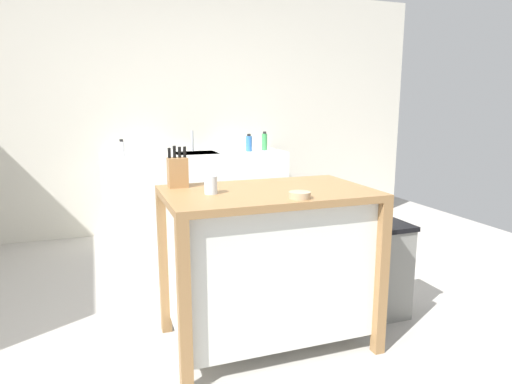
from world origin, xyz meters
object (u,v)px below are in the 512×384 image
Objects in this scene: trash_bin at (380,270)px; knife_block at (178,172)px; drinking_cup at (211,185)px; sink_faucet at (192,141)px; bowl_ceramic_small at (300,195)px; bottle_spray_cleaner at (249,143)px; bottle_hand_soap at (122,149)px; kitchen_island at (268,259)px; bottle_dish_soap at (265,142)px.

knife_block is at bearing 171.15° from trash_bin.
drinking_cup is 1.32m from trash_bin.
sink_faucet reaches higher than trash_bin.
drinking_cup is 0.15× the size of trash_bin.
bottle_spray_cleaner is (0.59, 2.53, 0.03)m from bowl_ceramic_small.
bottle_hand_soap reaches higher than bowl_ceramic_small.
bottle_hand_soap reaches higher than kitchen_island.
knife_block is 2.29m from sink_faucet.
bottle_spray_cleaner is 1.12× the size of bottle_hand_soap.
bottle_spray_cleaner reaches higher than drinking_cup.
bottle_hand_soap is at bearing 106.20° from kitchen_island.
bottle_dish_soap reaches higher than kitchen_island.
sink_faucet is (0.02, 2.75, 0.05)m from bowl_ceramic_small.
bottle_dish_soap is (0.76, -0.17, -0.02)m from sink_faucet.
trash_bin is (0.75, 0.33, -0.62)m from bowl_ceramic_small.
kitchen_island reaches higher than trash_bin.
kitchen_island is 2.40m from bottle_spray_cleaner.
drinking_cup is at bearing 145.86° from bowl_ceramic_small.
knife_block is 1.09× the size of sink_faucet.
bottle_spray_cleaner is at bearing 66.48° from drinking_cup.
drinking_cup is 2.51m from sink_faucet.
bottle_hand_soap reaches higher than drinking_cup.
knife_block is 2.00m from bottle_hand_soap.
drinking_cup reaches higher than bowl_ceramic_small.
kitchen_island is at bearing -73.80° from bottle_hand_soap.
kitchen_island is 10.28× the size of bowl_ceramic_small.
bottle_dish_soap is at bearing 2.34° from bottle_hand_soap.
sink_faucet reaches higher than bottle_hand_soap.
knife_block is at bearing -119.07° from bottle_spray_cleaner.
bottle_dish_soap is at bearing -12.45° from sink_faucet.
bottle_spray_cleaner is at bearing -20.49° from sink_faucet.
trash_bin is at bearing -73.24° from sink_faucet.
trash_bin is (0.82, 0.06, -0.20)m from kitchen_island.
bottle_dish_soap is 1.23× the size of bottle_hand_soap.
kitchen_island is 4.84× the size of knife_block.
sink_faucet reaches higher than drinking_cup.
sink_faucet is 1.08× the size of bottle_dish_soap.
bottle_spray_cleaner is 0.20m from bottle_dish_soap.
trash_bin is 3.08× the size of bottle_dish_soap.
bottle_dish_soap reaches higher than bottle_spray_cleaner.
kitchen_island is 2.50m from bottle_dish_soap.
bottle_dish_soap is (0.03, 2.25, 0.66)m from trash_bin.
bottle_spray_cleaner is (1.12, 2.01, -0.04)m from knife_block.
bottle_spray_cleaner is at bearing 73.81° from kitchen_island.
bowl_ceramic_small is 0.18× the size of trash_bin.
trash_bin is 2.61m from sink_faucet.
kitchen_island is 11.92× the size of drinking_cup.
bowl_ceramic_small is 0.48m from drinking_cup.
drinking_cup is at bearing -63.17° from knife_block.
bottle_spray_cleaner reaches higher than trash_bin.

